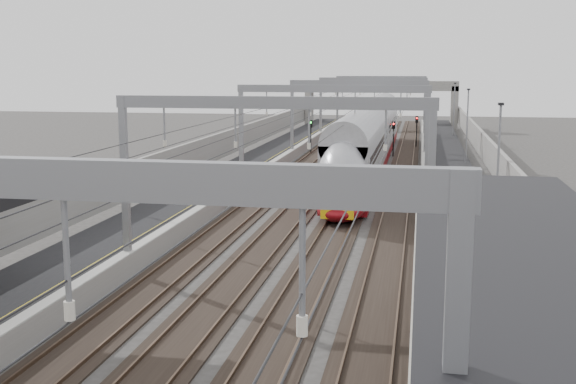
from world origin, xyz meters
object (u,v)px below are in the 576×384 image
at_px(overbridge, 381,92).
at_px(signal_green, 311,131).
at_px(train, 370,143).
at_px(bench, 523,346).

relative_size(overbridge, signal_green, 6.33).
bearing_deg(overbridge, train, -88.01).
distance_m(train, signal_green, 12.07).
bearing_deg(train, overbridge, 91.99).
bearing_deg(overbridge, signal_green, -98.89).
bearing_deg(bench, signal_green, 104.29).
relative_size(train, signal_green, 15.17).
height_order(train, bench, train).
bearing_deg(signal_green, overbridge, 81.11).
xyz_separation_m(bench, signal_green, (-13.82, 54.26, 0.85)).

